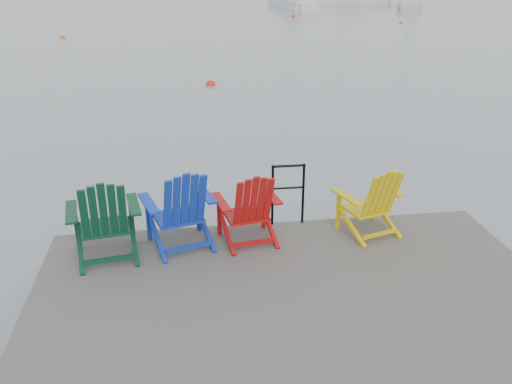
{
  "coord_description": "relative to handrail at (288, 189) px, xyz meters",
  "views": [
    {
      "loc": [
        -1.14,
        -4.44,
        3.98
      ],
      "look_at": [
        -0.15,
        2.83,
        0.85
      ],
      "focal_mm": 38.0,
      "sensor_mm": 36.0,
      "label": 1
    }
  ],
  "objects": [
    {
      "name": "sailboat_far",
      "position": [
        15.62,
        50.34,
        -0.69
      ],
      "size": [
        8.01,
        6.53,
        11.45
      ],
      "rotation": [
        0.0,
        0.0,
        0.96
      ],
      "color": "silver",
      "rests_on": "ground"
    },
    {
      "name": "buoy_b",
      "position": [
        -7.99,
        25.83,
        -1.04
      ],
      "size": [
        0.32,
        0.32,
        0.32
      ],
      "primitive_type": "sphere",
      "color": "#E3510D",
      "rests_on": "ground"
    },
    {
      "name": "sailboat_near",
      "position": [
        9.01,
        44.89,
        -0.69
      ],
      "size": [
        3.23,
        8.55,
        11.53
      ],
      "rotation": [
        0.0,
        0.0,
        0.13
      ],
      "color": "silver",
      "rests_on": "ground"
    },
    {
      "name": "chair_green",
      "position": [
        -2.44,
        -0.67,
        0.02
      ],
      "size": [
        0.99,
        0.93,
        1.12
      ],
      "rotation": [
        0.0,
        0.0,
        0.17
      ],
      "color": "#09351F",
      "rests_on": "dock"
    },
    {
      "name": "ground",
      "position": [
        -0.25,
        -2.45,
        -1.04
      ],
      "size": [
        400.0,
        400.0,
        0.0
      ],
      "primitive_type": "plane",
      "color": "slate",
      "rests_on": "ground"
    },
    {
      "name": "sailboat_mid",
      "position": [
        20.57,
        45.28,
        -0.69
      ],
      "size": [
        5.2,
        8.41,
        11.39
      ],
      "rotation": [
        0.0,
        0.0,
        -0.4
      ],
      "color": "#BCBBC0",
      "rests_on": "ground"
    },
    {
      "name": "buoy_d",
      "position": [
        7.45,
        36.61,
        -1.04
      ],
      "size": [
        0.32,
        0.32,
        0.32
      ],
      "primitive_type": "sphere",
      "color": "red",
      "rests_on": "ground"
    },
    {
      "name": "handrail",
      "position": [
        0.0,
        0.0,
        0.0
      ],
      "size": [
        0.48,
        0.04,
        0.9
      ],
      "color": "black",
      "rests_on": "dock"
    },
    {
      "name": "buoy_a",
      "position": [
        -0.42,
        12.02,
        -1.04
      ],
      "size": [
        0.34,
        0.34,
        0.34
      ],
      "primitive_type": "sphere",
      "color": "red",
      "rests_on": "ground"
    },
    {
      "name": "dock",
      "position": [
        -0.25,
        -2.45,
        -0.69
      ],
      "size": [
        6.0,
        5.0,
        1.4
      ],
      "color": "#32302D",
      "rests_on": "ground"
    },
    {
      "name": "chair_blue",
      "position": [
        -1.5,
        -0.49,
        0.02
      ],
      "size": [
        1.04,
        0.99,
        1.12
      ],
      "rotation": [
        0.0,
        0.0,
        0.29
      ],
      "color": "#0F2DA3",
      "rests_on": "dock"
    },
    {
      "name": "chair_red",
      "position": [
        -0.61,
        -0.48,
        -0.03
      ],
      "size": [
        0.91,
        0.86,
        1.02
      ],
      "rotation": [
        0.0,
        0.0,
        0.19
      ],
      "color": "#A50D0C",
      "rests_on": "dock"
    },
    {
      "name": "chair_yellow",
      "position": [
        1.07,
        -0.48,
        -0.04
      ],
      "size": [
        0.94,
        0.9,
        1.0
      ],
      "rotation": [
        0.0,
        0.0,
        0.31
      ],
      "color": "gold",
      "rests_on": "dock"
    },
    {
      "name": "buoy_c",
      "position": [
        13.97,
        30.8,
        -1.04
      ],
      "size": [
        0.32,
        0.32,
        0.32
      ],
      "primitive_type": "sphere",
      "color": "#EB580D",
      "rests_on": "ground"
    }
  ]
}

